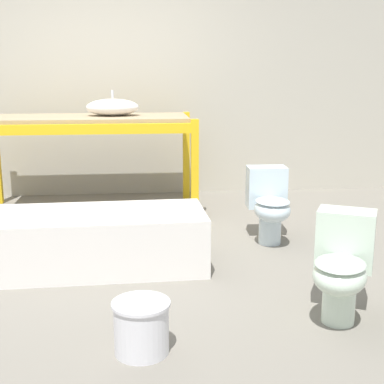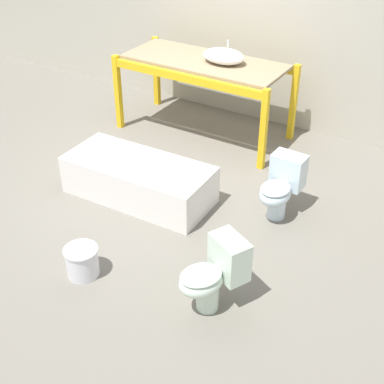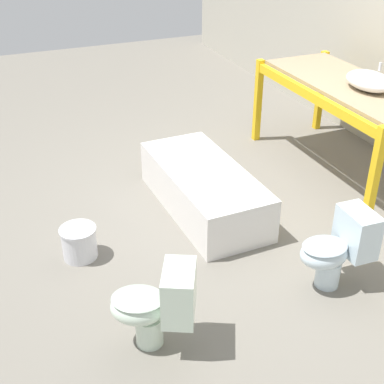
# 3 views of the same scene
# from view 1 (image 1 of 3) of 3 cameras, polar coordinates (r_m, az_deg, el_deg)

# --- Properties ---
(ground_plane) EXTENTS (12.00, 12.00, 0.00)m
(ground_plane) POSITION_cam_1_polar(r_m,az_deg,el_deg) (4.26, -9.46, -6.24)
(ground_plane) COLOR slate
(warehouse_wall_rear) EXTENTS (10.80, 0.08, 3.20)m
(warehouse_wall_rear) POSITION_cam_1_polar(r_m,az_deg,el_deg) (6.08, -8.91, 14.77)
(warehouse_wall_rear) COLOR #B2AD9E
(warehouse_wall_rear) RESTS_ON ground_plane
(shelving_rack) EXTENTS (2.07, 0.92, 0.95)m
(shelving_rack) POSITION_cam_1_polar(r_m,az_deg,el_deg) (5.33, -11.01, 6.62)
(shelving_rack) COLOR yellow
(shelving_rack) RESTS_ON ground_plane
(sink_basin) EXTENTS (0.51, 0.36, 0.24)m
(sink_basin) POSITION_cam_1_polar(r_m,az_deg,el_deg) (5.33, -8.48, 8.93)
(sink_basin) COLOR white
(sink_basin) RESTS_ON shelving_rack
(bathtub_main) EXTENTS (1.54, 0.70, 0.41)m
(bathtub_main) POSITION_cam_1_polar(r_m,az_deg,el_deg) (3.86, -10.03, -4.66)
(bathtub_main) COLOR white
(bathtub_main) RESTS_ON ground_plane
(toilet_near) EXTENTS (0.51, 0.62, 0.60)m
(toilet_near) POSITION_cam_1_polar(r_m,az_deg,el_deg) (3.12, 15.71, -7.30)
(toilet_near) COLOR silver
(toilet_near) RESTS_ON ground_plane
(toilet_far) EXTENTS (0.33, 0.55, 0.60)m
(toilet_far) POSITION_cam_1_polar(r_m,az_deg,el_deg) (4.40, 8.26, -1.09)
(toilet_far) COLOR silver
(toilet_far) RESTS_ON ground_plane
(bucket_white) EXTENTS (0.29, 0.29, 0.27)m
(bucket_white) POSITION_cam_1_polar(r_m,az_deg,el_deg) (2.75, -5.42, -14.02)
(bucket_white) COLOR silver
(bucket_white) RESTS_ON ground_plane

